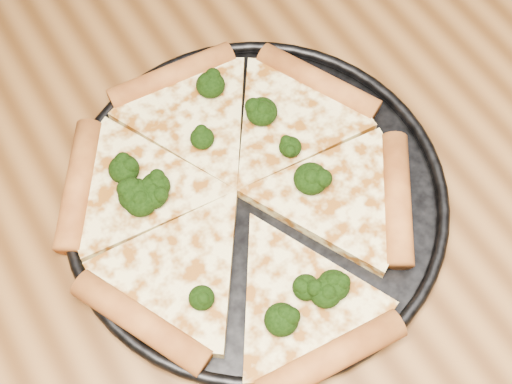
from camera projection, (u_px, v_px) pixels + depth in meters
dining_table at (209, 289)px, 0.67m from camera, size 1.20×0.90×0.75m
pizza_pan at (256, 197)px, 0.60m from camera, size 0.33×0.33×0.02m
pizza at (239, 195)px, 0.60m from camera, size 0.32×0.33×0.02m
broccoli_florets at (224, 198)px, 0.58m from camera, size 0.16×0.24×0.02m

